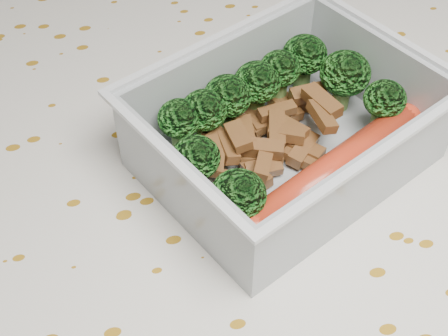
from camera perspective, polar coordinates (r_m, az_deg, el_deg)
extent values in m
cube|color=brown|center=(0.42, -1.19, -4.66)|extent=(1.40, 0.90, 0.04)
cube|color=silver|center=(0.40, -1.24, -2.66)|extent=(1.46, 0.96, 0.01)
cube|color=#B6BEC4|center=(0.42, 5.51, 0.89)|extent=(0.21, 0.19, 0.00)
cube|color=#B6BEC4|center=(0.43, -0.02, 8.44)|extent=(0.16, 0.08, 0.06)
cube|color=#B6BEC4|center=(0.37, 12.59, -1.49)|extent=(0.16, 0.08, 0.06)
cube|color=#B6BEC4|center=(0.45, 13.75, 8.52)|extent=(0.05, 0.11, 0.06)
cube|color=#B6BEC4|center=(0.36, -3.95, -1.99)|extent=(0.05, 0.11, 0.06)
cube|color=silver|center=(0.42, -0.43, 11.93)|extent=(0.17, 0.08, 0.00)
cube|color=silver|center=(0.35, 13.93, 1.30)|extent=(0.17, 0.08, 0.00)
cube|color=silver|center=(0.43, 14.86, 11.79)|extent=(0.06, 0.12, 0.00)
cube|color=silver|center=(0.34, -4.83, 0.93)|extent=(0.06, 0.12, 0.00)
cylinder|color=#608C3F|center=(0.41, -3.93, 2.38)|extent=(0.02, 0.02, 0.02)
ellipsoid|color=#327E26|center=(0.39, -4.09, 4.54)|extent=(0.03, 0.03, 0.02)
cylinder|color=#608C3F|center=(0.42, -1.75, 3.16)|extent=(0.02, 0.02, 0.02)
ellipsoid|color=#327E26|center=(0.40, -1.82, 5.32)|extent=(0.03, 0.03, 0.03)
cylinder|color=#608C3F|center=(0.43, 0.33, 4.44)|extent=(0.02, 0.02, 0.02)
ellipsoid|color=#327E26|center=(0.41, 0.34, 6.60)|extent=(0.03, 0.03, 0.03)
cylinder|color=#608C3F|center=(0.44, 2.95, 5.71)|extent=(0.02, 0.02, 0.02)
ellipsoid|color=#327E26|center=(0.42, 3.06, 7.86)|extent=(0.03, 0.03, 0.03)
cylinder|color=#608C3F|center=(0.45, 4.97, 6.94)|extent=(0.02, 0.02, 0.02)
ellipsoid|color=#327E26|center=(0.43, 5.15, 9.06)|extent=(0.03, 0.03, 0.02)
cylinder|color=#608C3F|center=(0.46, 7.15, 8.17)|extent=(0.02, 0.02, 0.02)
ellipsoid|color=#327E26|center=(0.45, 7.40, 10.26)|extent=(0.03, 0.03, 0.03)
cylinder|color=#608C3F|center=(0.39, -2.47, -1.19)|extent=(0.02, 0.02, 0.02)
ellipsoid|color=#327E26|center=(0.37, -2.58, 0.97)|extent=(0.03, 0.03, 0.03)
cylinder|color=#608C3F|center=(0.45, 10.63, 6.41)|extent=(0.02, 0.02, 0.02)
ellipsoid|color=#327E26|center=(0.44, 11.02, 8.50)|extent=(0.04, 0.04, 0.03)
cylinder|color=#608C3F|center=(0.37, 1.27, -4.58)|extent=(0.02, 0.02, 0.02)
ellipsoid|color=#327E26|center=(0.35, 1.33, -2.46)|extent=(0.03, 0.03, 0.03)
cylinder|color=#608C3F|center=(0.43, 13.98, 4.04)|extent=(0.02, 0.02, 0.02)
ellipsoid|color=#327E26|center=(0.42, 14.49, 6.13)|extent=(0.03, 0.03, 0.02)
cube|color=brown|center=(0.41, -0.22, 2.70)|extent=(0.03, 0.02, 0.01)
cube|color=brown|center=(0.45, 6.82, 5.86)|extent=(0.03, 0.02, 0.01)
cube|color=brown|center=(0.39, -0.76, 1.04)|extent=(0.02, 0.03, 0.01)
cube|color=brown|center=(0.40, 3.65, -0.03)|extent=(0.02, 0.01, 0.01)
cube|color=brown|center=(0.40, -1.01, 2.38)|extent=(0.02, 0.02, 0.01)
cube|color=brown|center=(0.40, 0.33, 1.87)|extent=(0.01, 0.02, 0.01)
cube|color=brown|center=(0.44, 5.25, 5.32)|extent=(0.02, 0.03, 0.01)
cube|color=brown|center=(0.41, 5.76, 3.17)|extent=(0.03, 0.02, 0.01)
cube|color=brown|center=(0.41, 6.18, 3.72)|extent=(0.02, 0.02, 0.01)
cube|color=brown|center=(0.43, 1.30, 3.71)|extent=(0.03, 0.03, 0.01)
cube|color=brown|center=(0.39, 3.62, 0.57)|extent=(0.02, 0.03, 0.01)
cube|color=brown|center=(0.41, 8.96, 4.68)|extent=(0.01, 0.03, 0.01)
cube|color=brown|center=(0.39, 1.51, -1.32)|extent=(0.03, 0.02, 0.01)
cube|color=brown|center=(0.41, -1.40, 1.48)|extent=(0.03, 0.02, 0.01)
cube|color=brown|center=(0.41, 0.93, 2.08)|extent=(0.03, 0.01, 0.01)
cube|color=brown|center=(0.41, 7.11, 1.92)|extent=(0.03, 0.03, 0.01)
cube|color=brown|center=(0.41, 7.24, 1.71)|extent=(0.03, 0.03, 0.01)
cube|color=brown|center=(0.44, 5.50, 5.36)|extent=(0.02, 0.03, 0.01)
cube|color=brown|center=(0.40, 3.46, 0.78)|extent=(0.03, 0.02, 0.01)
cube|color=brown|center=(0.42, 8.94, 6.00)|extent=(0.02, 0.03, 0.01)
cube|color=brown|center=(0.40, 2.97, -0.54)|extent=(0.02, 0.03, 0.01)
cube|color=brown|center=(0.41, 2.09, 3.25)|extent=(0.01, 0.03, 0.01)
cube|color=brown|center=(0.44, 7.63, 6.73)|extent=(0.03, 0.01, 0.01)
cube|color=brown|center=(0.43, 4.87, 5.22)|extent=(0.03, 0.01, 0.01)
cube|color=brown|center=(0.43, 2.74, 4.46)|extent=(0.02, 0.03, 0.01)
cube|color=brown|center=(0.43, 4.07, 4.06)|extent=(0.02, 0.01, 0.01)
cube|color=brown|center=(0.41, 7.06, 1.00)|extent=(0.02, 0.03, 0.01)
cube|color=brown|center=(0.44, 5.84, 5.50)|extent=(0.02, 0.03, 0.01)
cube|color=brown|center=(0.40, 1.33, 2.92)|extent=(0.01, 0.02, 0.01)
cube|color=brown|center=(0.40, 3.35, 1.84)|extent=(0.03, 0.02, 0.01)
cube|color=brown|center=(0.41, 4.78, 3.44)|extent=(0.02, 0.03, 0.01)
cylinder|color=red|center=(0.39, 10.13, -0.24)|extent=(0.13, 0.08, 0.02)
sphere|color=red|center=(0.43, 16.14, 4.20)|extent=(0.02, 0.02, 0.02)
sphere|color=red|center=(0.36, 2.81, -5.62)|extent=(0.02, 0.02, 0.02)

